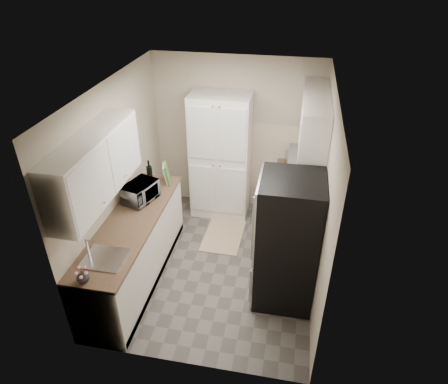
% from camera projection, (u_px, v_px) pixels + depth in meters
% --- Properties ---
extents(ground, '(3.20, 3.20, 0.00)m').
position_uv_depth(ground, '(217.00, 263.00, 5.61)').
color(ground, '#56514C').
rests_on(ground, ground).
extents(room_shell, '(2.64, 3.24, 2.52)m').
position_uv_depth(room_shell, '(214.00, 161.00, 4.74)').
color(room_shell, '#C0B49B').
rests_on(room_shell, ground).
extents(pantry_cabinet, '(0.90, 0.55, 2.00)m').
position_uv_depth(pantry_cabinet, '(221.00, 157.00, 6.21)').
color(pantry_cabinet, silver).
rests_on(pantry_cabinet, ground).
extents(base_cabinet_left, '(0.60, 2.30, 0.88)m').
position_uv_depth(base_cabinet_left, '(135.00, 250.00, 5.18)').
color(base_cabinet_left, silver).
rests_on(base_cabinet_left, ground).
extents(countertop_left, '(0.63, 2.33, 0.04)m').
position_uv_depth(countertop_left, '(131.00, 222.00, 4.93)').
color(countertop_left, brown).
rests_on(countertop_left, base_cabinet_left).
extents(base_cabinet_right, '(0.60, 0.80, 0.88)m').
position_uv_depth(base_cabinet_right, '(294.00, 199.00, 6.21)').
color(base_cabinet_right, silver).
rests_on(base_cabinet_right, ground).
extents(countertop_right, '(0.63, 0.83, 0.04)m').
position_uv_depth(countertop_right, '(297.00, 173.00, 5.97)').
color(countertop_right, brown).
rests_on(countertop_right, base_cabinet_right).
extents(electric_range, '(0.71, 0.78, 1.13)m').
position_uv_depth(electric_range, '(291.00, 228.00, 5.53)').
color(electric_range, '#B7B7BC').
rests_on(electric_range, ground).
extents(refrigerator, '(0.70, 0.72, 1.70)m').
position_uv_depth(refrigerator, '(287.00, 242.00, 4.67)').
color(refrigerator, '#B7B7BC').
rests_on(refrigerator, ground).
extents(microwave, '(0.44, 0.54, 0.26)m').
position_uv_depth(microwave, '(140.00, 192.00, 5.24)').
color(microwave, '#A8A8AC').
rests_on(microwave, countertop_left).
extents(wine_bottle, '(0.08, 0.08, 0.32)m').
position_uv_depth(wine_bottle, '(149.00, 173.00, 5.63)').
color(wine_bottle, black).
rests_on(wine_bottle, countertop_left).
extents(flower_vase, '(0.15, 0.15, 0.13)m').
position_uv_depth(flower_vase, '(83.00, 276.00, 4.00)').
color(flower_vase, white).
rests_on(flower_vase, countertop_left).
extents(cutting_board, '(0.09, 0.23, 0.30)m').
position_uv_depth(cutting_board, '(167.00, 173.00, 5.62)').
color(cutting_board, '#448739').
rests_on(cutting_board, countertop_left).
extents(toaster_oven, '(0.41, 0.47, 0.23)m').
position_uv_depth(toaster_oven, '(298.00, 162.00, 5.99)').
color(toaster_oven, '#AAAAAF').
rests_on(toaster_oven, countertop_right).
extents(fruit_basket, '(0.28, 0.28, 0.10)m').
position_uv_depth(fruit_basket, '(298.00, 151.00, 5.93)').
color(fruit_basket, orange).
rests_on(fruit_basket, toaster_oven).
extents(kitchen_mat, '(0.59, 0.92, 0.01)m').
position_uv_depth(kitchen_mat, '(224.00, 235.00, 6.16)').
color(kitchen_mat, tan).
rests_on(kitchen_mat, ground).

